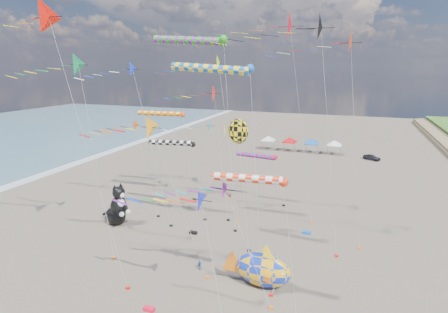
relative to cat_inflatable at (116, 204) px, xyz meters
name	(u,v)px	position (x,y,z in m)	size (l,w,h in m)	color
delta_kite_0	(195,129)	(4.45, 13.80, 7.43)	(11.86, 1.78, 11.47)	#17ACC6
delta_kite_1	(284,28)	(18.34, 8.30, 20.63)	(16.39, 3.25, 25.21)	red
delta_kite_2	(55,19)	(4.24, -10.82, 20.01)	(13.13, 2.91, 24.41)	red
delta_kite_3	(124,130)	(-0.84, 3.63, 8.63)	(9.38, 1.59, 12.60)	#D95412
delta_kite_4	(334,46)	(24.22, 3.77, 18.40)	(11.24, 2.26, 22.57)	red
delta_kite_5	(211,66)	(10.30, 6.06, 16.52)	(10.61, 2.14, 20.66)	#E1FF1F
delta_kite_6	(134,72)	(2.54, 1.68, 15.82)	(10.52, 1.87, 19.89)	#1232E2
delta_kite_7	(66,68)	(1.19, -7.06, 16.32)	(11.39, 2.27, 20.52)	#0E8744
delta_kite_8	(161,129)	(10.85, -6.89, 11.11)	(10.95, 2.32, 15.28)	#FF9D18
delta_kite_9	(317,30)	(22.77, 1.30, 19.69)	(12.86, 2.73, 24.04)	black
delta_kite_10	(172,205)	(15.03, -12.86, 6.86)	(9.84, 1.77, 10.88)	#1725CD
delta_kite_11	(218,193)	(17.04, -9.02, 6.69)	(9.51, 1.74, 10.67)	purple
delta_kite_12	(205,96)	(9.71, 5.66, 13.06)	(10.44, 2.54, 17.32)	red
windsock_0	(258,156)	(14.55, 13.01, 4.22)	(7.22, 0.70, 7.35)	red
windsock_1	(214,69)	(13.98, -2.18, 16.16)	(9.56, 0.82, 19.39)	blue
windsock_2	(193,41)	(9.40, 3.13, 19.14)	(9.84, 0.95, 22.41)	#23931A
windsock_3	(173,143)	(5.54, 4.81, 7.06)	(8.02, 0.69, 10.21)	black
windsock_4	(251,180)	(19.84, -9.47, 8.25)	(7.25, 0.68, 11.41)	red
windsock_5	(163,114)	(0.82, 10.88, 9.80)	(8.77, 0.73, 12.97)	#F14614
angelfish_kite	(236,132)	(15.17, 1.13, 9.73)	(3.74, 3.02, 13.88)	yellow
cat_inflatable	(116,204)	(0.00, 0.00, 0.00)	(4.05, 2.02, 5.47)	black
fish_inflatable	(262,269)	(20.18, -6.41, -0.96)	(6.55, 2.20, 4.29)	#1435CC
person_adult	(249,259)	(18.20, -3.68, -1.86)	(0.63, 0.42, 1.74)	slate
child_green	(264,275)	(20.05, -5.23, -2.24)	(0.48, 0.38, 0.99)	#187F2D
child_blue	(200,265)	(13.79, -5.76, -2.26)	(0.55, 0.23, 0.94)	#1D38A4
kite_bag_1	(307,233)	(22.62, 5.41, -2.58)	(0.90, 0.44, 0.30)	blue
kite_bag_2	(149,309)	(12.40, -12.65, -2.58)	(0.90, 0.44, 0.30)	red
kite_bag_3	(193,233)	(10.01, 0.83, -2.58)	(0.90, 0.44, 0.30)	black
tent_row	(301,139)	(15.80, 46.65, 0.42)	(19.20, 4.20, 3.80)	silver
parked_car	(372,157)	(31.13, 44.65, -2.13)	(1.43, 3.55, 1.21)	#26262D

